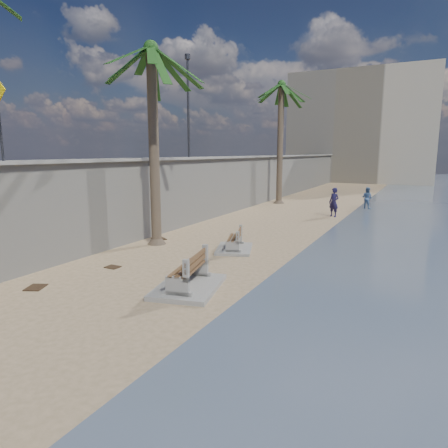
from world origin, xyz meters
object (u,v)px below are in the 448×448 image
(palm_mid, at_px, (151,51))
(palm_back, at_px, (282,87))
(bench_near, at_px, (188,274))
(person_a, at_px, (334,200))
(person_b, at_px, (367,197))
(bench_far, at_px, (234,241))

(palm_mid, height_order, palm_back, palm_back)
(palm_back, bearing_deg, bench_near, -78.10)
(bench_near, height_order, palm_mid, palm_mid)
(palm_back, xyz_separation_m, person_a, (5.10, -4.66, -7.58))
(person_a, relative_size, person_b, 1.22)
(bench_near, bearing_deg, person_a, 86.46)
(bench_near, relative_size, palm_mid, 0.31)
(palm_mid, relative_size, person_a, 4.36)
(bench_near, xyz_separation_m, palm_mid, (-4.24, 4.26, 7.34))
(bench_far, xyz_separation_m, person_b, (3.06, 14.99, 0.47))
(palm_mid, xyz_separation_m, palm_back, (0.07, 15.52, 0.81))
(person_a, bearing_deg, person_b, 98.93)
(bench_far, distance_m, person_a, 10.53)
(bench_far, bearing_deg, person_b, 78.47)
(palm_mid, height_order, person_a, palm_mid)
(bench_near, height_order, bench_far, bench_near)
(bench_near, relative_size, palm_back, 0.28)
(bench_far, height_order, person_b, person_b)
(palm_back, height_order, person_a, palm_back)
(bench_near, height_order, palm_back, palm_back)
(person_b, bearing_deg, bench_near, 104.23)
(palm_back, bearing_deg, person_a, -42.41)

